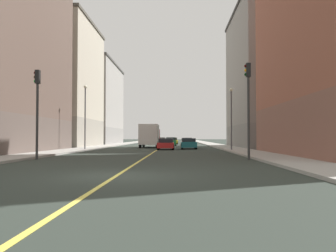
{
  "coord_description": "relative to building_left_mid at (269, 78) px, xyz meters",
  "views": [
    {
      "loc": [
        2.34,
        -13.43,
        1.49
      ],
      "look_at": [
        1.06,
        32.26,
        2.89
      ],
      "focal_mm": 37.74,
      "sensor_mm": 36.0,
      "label": 1
    }
  ],
  "objects": [
    {
      "name": "building_left_mid",
      "position": [
        0.0,
        0.0,
        0.0
      ],
      "size": [
        9.7,
        18.88,
        19.35
      ],
      "color": "slate",
      "rests_on": "ground"
    },
    {
      "name": "sidewalk_right",
      "position": [
        -23.91,
        13.11,
        -9.61
      ],
      "size": [
        3.07,
        168.0,
        0.15
      ],
      "primitive_type": "cube",
      "color": "#9E9B93",
      "rests_on": "ground"
    },
    {
      "name": "car_silver",
      "position": [
        -11.29,
        8.61,
        -9.04
      ],
      "size": [
        1.97,
        3.98,
        1.32
      ],
      "color": "silver",
      "rests_on": "ground"
    },
    {
      "name": "car_yellow",
      "position": [
        -13.73,
        21.64,
        -9.03
      ],
      "size": [
        2.04,
        4.11,
        1.34
      ],
      "color": "gold",
      "rests_on": "ground"
    },
    {
      "name": "sidewalk_left",
      "position": [
        -6.24,
        13.11,
        -9.61
      ],
      "size": [
        3.07,
        168.0,
        0.15
      ],
      "primitive_type": "cube",
      "color": "#9E9B93",
      "rests_on": "ground"
    },
    {
      "name": "building_right_distant",
      "position": [
        -30.15,
        22.31,
        -1.46
      ],
      "size": [
        9.7,
        20.48,
        16.44
      ],
      "color": "gray",
      "rests_on": "ground"
    },
    {
      "name": "car_teal",
      "position": [
        -11.4,
        -5.87,
        -9.04
      ],
      "size": [
        1.92,
        4.59,
        1.31
      ],
      "color": "#196670",
      "rests_on": "ground"
    },
    {
      "name": "car_orange",
      "position": [
        -16.54,
        33.79,
        -9.02
      ],
      "size": [
        2.04,
        4.47,
        1.33
      ],
      "color": "orange",
      "rests_on": "ground"
    },
    {
      "name": "building_right_midblock",
      "position": [
        -30.15,
        2.68,
        -0.41
      ],
      "size": [
        9.7,
        16.21,
        18.53
      ],
      "color": "#9D9688",
      "rests_on": "ground"
    },
    {
      "name": "traffic_light_right_near",
      "position": [
        -21.99,
        -26.45,
        -5.87
      ],
      "size": [
        0.4,
        0.32,
        5.89
      ],
      "color": "#2D2D2D",
      "rests_on": "ground"
    },
    {
      "name": "car_maroon",
      "position": [
        -10.75,
        23.32,
        -9.05
      ],
      "size": [
        2.05,
        4.5,
        1.3
      ],
      "color": "maroon",
      "rests_on": "ground"
    },
    {
      "name": "street_lamp_left_near",
      "position": [
        -7.17,
        -12.52,
        -5.59
      ],
      "size": [
        0.36,
        0.36,
        6.43
      ],
      "color": "#4C4C51",
      "rests_on": "ground"
    },
    {
      "name": "car_red",
      "position": [
        -14.13,
        -8.33,
        -9.04
      ],
      "size": [
        1.92,
        4.09,
        1.29
      ],
      "color": "red",
      "rests_on": "ground"
    },
    {
      "name": "traffic_light_left_near",
      "position": [
        -8.18,
        -26.45,
        -5.65
      ],
      "size": [
        0.4,
        0.32,
        6.27
      ],
      "color": "#2D2D2D",
      "rests_on": "ground"
    },
    {
      "name": "box_truck",
      "position": [
        -16.64,
        -0.23,
        -8.0
      ],
      "size": [
        2.54,
        7.73,
        3.16
      ],
      "color": "maroon",
      "rests_on": "ground"
    },
    {
      "name": "ground_plane",
      "position": [
        -15.07,
        -35.89,
        -9.69
      ],
      "size": [
        400.0,
        400.0,
        0.0
      ],
      "primitive_type": "plane",
      "color": "#2B332D",
      "rests_on": "ground"
    },
    {
      "name": "street_lamp_right_near",
      "position": [
        -22.98,
        -10.73,
        -5.26
      ],
      "size": [
        0.36,
        0.36,
        7.05
      ],
      "color": "#4C4C51",
      "rests_on": "ground"
    },
    {
      "name": "lane_center_stripe",
      "position": [
        -15.07,
        13.11,
        -9.68
      ],
      "size": [
        0.16,
        154.0,
        0.01
      ],
      "primitive_type": "cube",
      "color": "#E5D14C",
      "rests_on": "ground"
    },
    {
      "name": "car_green",
      "position": [
        -13.92,
        9.75,
        -9.01
      ],
      "size": [
        1.91,
        4.61,
        1.4
      ],
      "color": "#1E6B38",
      "rests_on": "ground"
    }
  ]
}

